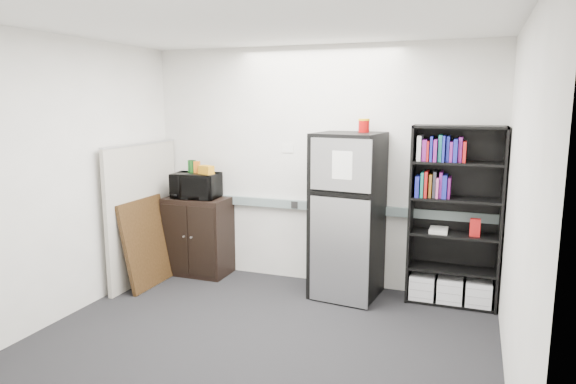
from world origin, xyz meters
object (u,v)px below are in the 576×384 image
at_px(cabinet, 198,236).
at_px(microwave, 196,186).
at_px(bookshelf, 455,218).
at_px(cubicle_partition, 143,212).
at_px(refrigerator, 347,216).

relative_size(cabinet, microwave, 1.75).
distance_m(bookshelf, cubicle_partition, 3.46).
bearing_deg(cabinet, cubicle_partition, -138.48).
bearing_deg(cubicle_partition, bookshelf, 8.06).
relative_size(bookshelf, cubicle_partition, 1.14).
bearing_deg(microwave, refrigerator, -7.88).
height_order(bookshelf, microwave, bookshelf).
xyz_separation_m(bookshelf, microwave, (-2.95, -0.08, 0.18)).
bearing_deg(refrigerator, cubicle_partition, -165.22).
bearing_deg(cabinet, refrigerator, -2.45).
xyz_separation_m(cabinet, microwave, (0.00, -0.02, 0.62)).
relative_size(bookshelf, microwave, 3.43).
distance_m(cubicle_partition, refrigerator, 2.37).
bearing_deg(microwave, bookshelf, -4.36).
xyz_separation_m(bookshelf, cubicle_partition, (-3.43, -0.49, -0.10)).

